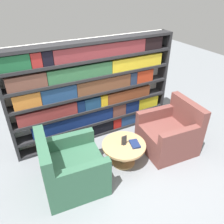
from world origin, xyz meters
TOP-DOWN VIEW (x-y plane):
  - ground_plane at (0.00, 0.00)m, footprint 14.00×14.00m
  - bookshelf at (-0.02, 1.32)m, footprint 3.16×0.30m
  - armchair_left at (-0.89, 0.26)m, footprint 0.96×0.93m
  - armchair_right at (1.00, 0.25)m, footprint 0.96×0.93m
  - coffee_table at (0.06, 0.30)m, footprint 0.74×0.74m
  - table_sign at (0.06, 0.30)m, footprint 0.09×0.06m
  - stray_book at (0.21, 0.21)m, footprint 0.19×0.24m

SIDE VIEW (x-z plane):
  - ground_plane at x=0.00m, z-range 0.00..0.00m
  - coffee_table at x=0.06m, z-range 0.09..0.49m
  - armchair_left at x=-0.89m, z-range -0.15..0.78m
  - armchair_right at x=1.00m, z-range -0.15..0.78m
  - stray_book at x=0.21m, z-range 0.40..0.44m
  - table_sign at x=0.06m, z-range 0.39..0.56m
  - bookshelf at x=-0.02m, z-range 0.01..1.92m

